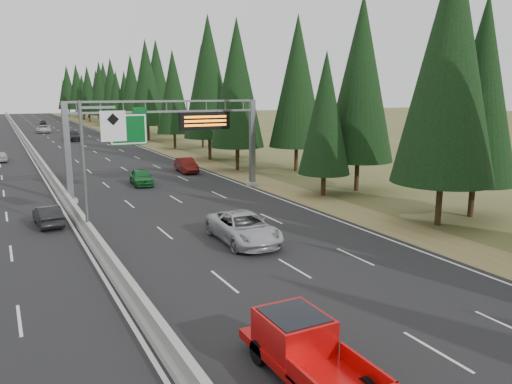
% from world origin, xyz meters
% --- Properties ---
extents(road, '(32.00, 260.00, 0.08)m').
position_xyz_m(road, '(0.00, 80.00, 0.04)').
color(road, black).
rests_on(road, ground).
extents(shoulder_right, '(3.60, 260.00, 0.06)m').
position_xyz_m(shoulder_right, '(17.80, 80.00, 0.03)').
color(shoulder_right, olive).
rests_on(shoulder_right, ground).
extents(median_barrier, '(0.70, 260.00, 0.85)m').
position_xyz_m(median_barrier, '(0.00, 80.00, 0.41)').
color(median_barrier, gray).
rests_on(median_barrier, road).
extents(sign_gantry, '(16.75, 0.98, 7.80)m').
position_xyz_m(sign_gantry, '(8.92, 34.88, 5.27)').
color(sign_gantry, slate).
rests_on(sign_gantry, road).
extents(hov_sign_pole, '(2.80, 0.50, 8.00)m').
position_xyz_m(hov_sign_pole, '(0.58, 24.97, 4.72)').
color(hov_sign_pole, slate).
rests_on(hov_sign_pole, road).
extents(tree_row_right, '(12.41, 245.11, 18.91)m').
position_xyz_m(tree_row_right, '(21.88, 67.88, 9.37)').
color(tree_row_right, black).
rests_on(tree_row_right, ground).
extents(silver_minivan, '(2.99, 6.14, 1.68)m').
position_xyz_m(silver_minivan, '(7.73, 19.58, 0.92)').
color(silver_minivan, '#AFAFB4').
rests_on(silver_minivan, road).
extents(red_pickup, '(1.97, 5.53, 1.80)m').
position_xyz_m(red_pickup, '(3.23, 6.45, 1.08)').
color(red_pickup, black).
rests_on(red_pickup, road).
extents(car_ahead_green, '(2.11, 4.47, 1.48)m').
position_xyz_m(car_ahead_green, '(7.20, 40.00, 0.82)').
color(car_ahead_green, '#17652A').
rests_on(car_ahead_green, road).
extents(car_ahead_dkred, '(1.95, 4.70, 1.51)m').
position_xyz_m(car_ahead_dkred, '(13.38, 45.00, 0.84)').
color(car_ahead_dkred, '#4D0F0B').
rests_on(car_ahead_dkred, road).
extents(car_ahead_dkgrey, '(2.55, 5.78, 1.65)m').
position_xyz_m(car_ahead_dkgrey, '(7.63, 87.58, 0.90)').
color(car_ahead_dkgrey, black).
rests_on(car_ahead_dkgrey, road).
extents(car_ahead_white, '(3.03, 5.86, 1.58)m').
position_xyz_m(car_ahead_white, '(4.66, 108.33, 0.87)').
color(car_ahead_white, silver).
rests_on(car_ahead_white, road).
extents(car_ahead_far, '(1.70, 3.96, 1.33)m').
position_xyz_m(car_ahead_far, '(6.63, 133.55, 0.75)').
color(car_ahead_far, black).
rests_on(car_ahead_far, road).
extents(car_onc_near, '(1.67, 4.06, 1.31)m').
position_xyz_m(car_onc_near, '(-1.89, 28.65, 0.73)').
color(car_onc_near, black).
rests_on(car_onc_near, road).
extents(car_onc_white, '(1.59, 3.84, 1.30)m').
position_xyz_m(car_onc_white, '(-4.08, 63.36, 0.73)').
color(car_onc_white, '#B8B8B8').
rests_on(car_onc_white, road).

